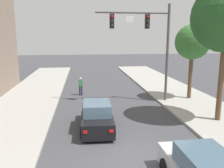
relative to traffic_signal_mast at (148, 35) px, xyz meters
name	(u,v)px	position (x,y,z in m)	size (l,w,h in m)	color
ground_plane	(130,155)	(-3.03, -8.23, -5.30)	(120.00, 120.00, 0.00)	#424247
traffic_signal_mast	(148,35)	(0.00, 0.00, 0.00)	(5.70, 0.38, 7.50)	#514C47
car_lead_black	(97,117)	(-4.29, -4.96, -4.58)	(1.93, 4.29, 1.60)	black
pedestrian_crossing_road	(81,85)	(-5.24, 3.06, -4.39)	(0.36, 0.22, 1.64)	#232847
street_tree_second	(193,42)	(3.79, 0.42, -0.55)	(2.81, 2.81, 6.05)	brown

